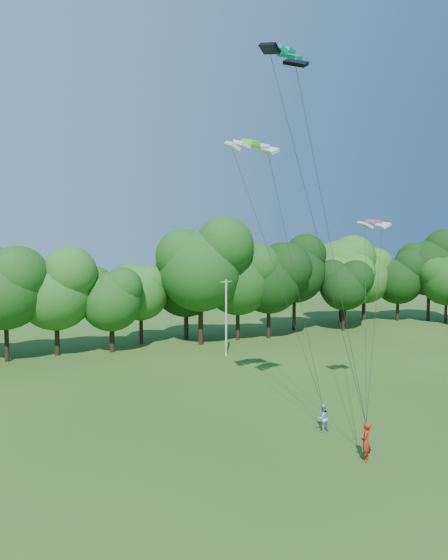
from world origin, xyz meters
name	(u,v)px	position (x,y,z in m)	size (l,w,h in m)	color
ground	(419,534)	(0.00, 0.00, 0.00)	(160.00, 160.00, 0.00)	#254C14
utility_pole	(226,317)	(6.96, 27.54, 3.90)	(1.45, 0.58, 7.55)	#BAB9B0
kite_flyer_left	(366,442)	(2.52, 4.95, 0.96)	(0.70, 0.46, 1.91)	#AE2416
kite_flyer_right	(323,418)	(3.03, 8.69, 0.79)	(0.77, 0.60, 1.59)	#94A4CD
kite_teal	(283,49)	(-0.72, 7.50, 19.76)	(2.85, 1.92, 0.63)	#05A89C
kite_green	(251,142)	(0.26, 12.04, 16.56)	(3.03, 1.40, 0.64)	#4AE822
kite_pink	(374,221)	(8.15, 10.01, 12.10)	(2.06, 1.21, 0.33)	#F0428E
tree_back_center	(186,273)	(6.93, 37.51, 7.85)	(8.65, 8.65, 12.58)	#331F14
tree_back_east	(345,275)	(29.72, 35.22, 7.18)	(7.91, 7.91, 11.50)	black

